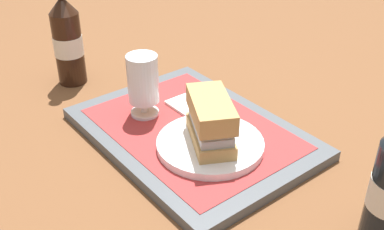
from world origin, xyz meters
The scene contains 8 objects.
ground_plane centered at (0.00, 0.00, 0.00)m, with size 3.00×3.00×0.00m, color brown.
tray centered at (0.00, 0.00, 0.01)m, with size 0.44×0.32×0.02m, color #4C5156.
placemat centered at (0.00, 0.00, 0.02)m, with size 0.38×0.27×0.00m, color #9E2D2D.
plate centered at (-0.07, 0.01, 0.03)m, with size 0.19×0.19×0.01m, color white.
sandwich centered at (-0.07, 0.01, 0.08)m, with size 0.14×0.12×0.08m.
beer_glass centered at (0.10, 0.04, 0.09)m, with size 0.06×0.06×0.12m.
napkin_folded centered at (0.06, -0.05, 0.02)m, with size 0.09×0.07×0.01m, color white.
beer_bottle centered at (0.35, 0.07, 0.10)m, with size 0.07×0.07×0.27m.
Camera 1 is at (-0.58, 0.46, 0.50)m, focal length 43.86 mm.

